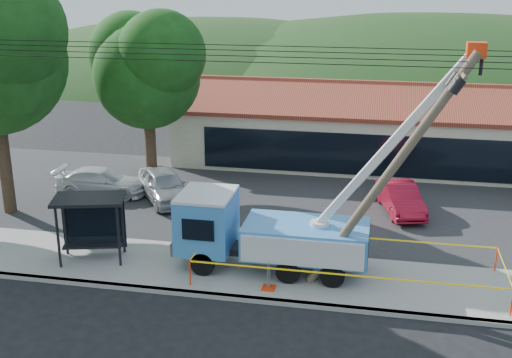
{
  "coord_description": "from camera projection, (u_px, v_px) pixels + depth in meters",
  "views": [
    {
      "loc": [
        4.39,
        -16.67,
        10.54
      ],
      "look_at": [
        0.05,
        5.0,
        3.37
      ],
      "focal_mm": 45.0,
      "sensor_mm": 36.0,
      "label": 1
    }
  ],
  "objects": [
    {
      "name": "hill_west",
      "position": [
        213.0,
        68.0,
        73.72
      ],
      "size": [
        78.4,
        56.0,
        28.0
      ],
      "primitive_type": "ellipsoid",
      "color": "#173E16",
      "rests_on": "ground"
    },
    {
      "name": "parking_lot",
      "position": [
        284.0,
        201.0,
        30.8
      ],
      "size": [
        60.0,
        12.0,
        0.1
      ],
      "primitive_type": "cube",
      "color": "#28282B",
      "rests_on": "ground"
    },
    {
      "name": "leaning_pole",
      "position": [
        396.0,
        164.0,
        20.72
      ],
      "size": [
        5.15,
        1.72,
        8.24
      ],
      "color": "brown",
      "rests_on": "ground"
    },
    {
      "name": "bus_shelter",
      "position": [
        91.0,
        213.0,
        23.88
      ],
      "size": [
        2.9,
        2.21,
        2.49
      ],
      "rotation": [
        0.0,
        0.0,
        0.27
      ],
      "color": "black",
      "rests_on": "ground"
    },
    {
      "name": "tree_lot",
      "position": [
        146.0,
        65.0,
        31.14
      ],
      "size": [
        6.3,
        5.6,
        8.94
      ],
      "color": "#332316",
      "rests_on": "ground"
    },
    {
      "name": "curb",
      "position": [
        238.0,
        298.0,
        21.56
      ],
      "size": [
        60.0,
        0.25,
        0.15
      ],
      "primitive_type": "cube",
      "color": "#9A9790",
      "rests_on": "ground"
    },
    {
      "name": "strip_mall",
      "position": [
        374.0,
        129.0,
        36.93
      ],
      "size": [
        22.5,
        8.53,
        4.67
      ],
      "color": "#BFB597",
      "rests_on": "ground"
    },
    {
      "name": "ground",
      "position": [
        222.0,
        333.0,
        19.62
      ],
      "size": [
        120.0,
        120.0,
        0.0
      ],
      "primitive_type": "plane",
      "color": "black",
      "rests_on": "ground"
    },
    {
      "name": "car_white",
      "position": [
        103.0,
        196.0,
        31.54
      ],
      "size": [
        4.57,
        2.04,
        1.3
      ],
      "primitive_type": "imported",
      "rotation": [
        0.0,
        0.0,
        1.62
      ],
      "color": "silver",
      "rests_on": "ground"
    },
    {
      "name": "car_silver",
      "position": [
        165.0,
        202.0,
        30.74
      ],
      "size": [
        4.02,
        4.64,
        1.51
      ],
      "primitive_type": "imported",
      "rotation": [
        0.0,
        0.0,
        0.62
      ],
      "color": "#A7AAAE",
      "rests_on": "ground"
    },
    {
      "name": "utility_truck",
      "position": [
        267.0,
        230.0,
        23.17
      ],
      "size": [
        10.17,
        3.72,
        8.33
      ],
      "color": "black",
      "rests_on": "ground"
    },
    {
      "name": "caution_tape",
      "position": [
        347.0,
        259.0,
        22.62
      ],
      "size": [
        10.63,
        3.3,
        0.95
      ],
      "color": "#F3340D",
      "rests_on": "ground"
    },
    {
      "name": "car_red",
      "position": [
        399.0,
        214.0,
        29.23
      ],
      "size": [
        2.38,
        4.27,
        1.33
      ],
      "primitive_type": "imported",
      "rotation": [
        0.0,
        0.0,
        0.25
      ],
      "color": "maroon",
      "rests_on": "ground"
    },
    {
      "name": "sidewalk",
      "position": [
        249.0,
        273.0,
        23.33
      ],
      "size": [
        60.0,
        4.0,
        0.15
      ],
      "primitive_type": "cube",
      "color": "#9A9790",
      "rests_on": "ground"
    },
    {
      "name": "hill_center",
      "position": [
        438.0,
        74.0,
        69.04
      ],
      "size": [
        89.6,
        64.0,
        32.0
      ],
      "primitive_type": "ellipsoid",
      "color": "#173E16",
      "rests_on": "ground"
    }
  ]
}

